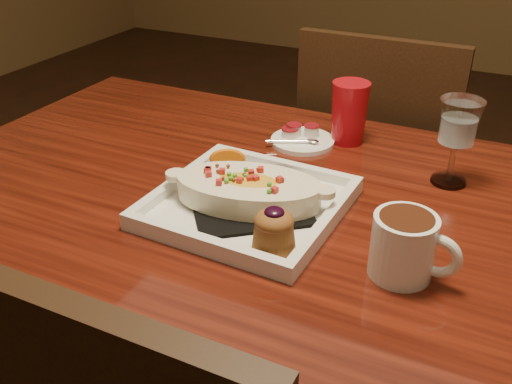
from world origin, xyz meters
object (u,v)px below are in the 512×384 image
at_px(coffee_mug, 405,244).
at_px(saucer, 302,139).
at_px(table, 294,255).
at_px(chair_far, 378,179).
at_px(goblet, 458,127).
at_px(red_tumbler, 349,113).
at_px(plate, 250,198).

height_order(coffee_mug, saucer, coffee_mug).
xyz_separation_m(table, saucer, (-0.09, 0.26, 0.11)).
xyz_separation_m(chair_far, goblet, (0.22, -0.41, 0.36)).
distance_m(chair_far, coffee_mug, 0.81).
xyz_separation_m(goblet, red_tumbler, (-0.23, 0.10, -0.05)).
relative_size(table, goblet, 9.14).
xyz_separation_m(plate, red_tumbler, (0.06, 0.35, 0.04)).
bearing_deg(coffee_mug, table, 157.20).
bearing_deg(coffee_mug, goblet, 90.35).
relative_size(chair_far, coffee_mug, 7.20).
distance_m(coffee_mug, red_tumbler, 0.47).
bearing_deg(coffee_mug, red_tumbler, 120.44).
bearing_deg(goblet, saucer, 171.45).
height_order(table, red_tumbler, red_tumbler).
distance_m(plate, goblet, 0.40).
distance_m(chair_far, saucer, 0.45).
bearing_deg(plate, coffee_mug, -9.77).
distance_m(plate, saucer, 0.31).
bearing_deg(table, red_tumbler, 91.51).
bearing_deg(red_tumbler, plate, -99.53).
bearing_deg(plate, red_tumbler, 82.62).
height_order(chair_far, red_tumbler, chair_far).
distance_m(saucer, red_tumbler, 0.11).
relative_size(goblet, red_tumbler, 1.24).
xyz_separation_m(goblet, saucer, (-0.32, 0.05, -0.10)).
bearing_deg(saucer, red_tumbler, 28.99).
bearing_deg(plate, goblet, 44.03).
relative_size(coffee_mug, saucer, 0.95).
xyz_separation_m(plate, saucer, (-0.03, 0.31, -0.02)).
bearing_deg(goblet, coffee_mug, -92.52).
height_order(table, chair_far, chair_far).
distance_m(table, red_tumbler, 0.35).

